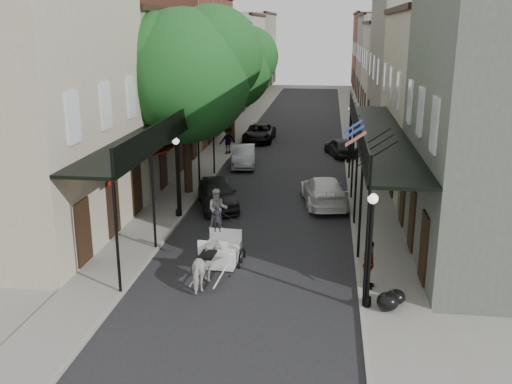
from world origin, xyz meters
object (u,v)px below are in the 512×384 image
(lamppost_right_near, at_px, (370,249))
(car_right_near, at_px, (324,191))
(car_right_far, at_px, (341,147))
(pedestrian_sidewalk_left, at_px, (227,140))
(horse, at_px, (207,266))
(car_left_near, at_px, (218,193))
(tree_near, at_px, (193,70))
(car_left_far, at_px, (259,133))
(pedestrian_walking, at_px, (218,209))
(lamppost_left, at_px, (177,176))
(pedestrian_sidewalk_right, at_px, (369,264))
(carriage, at_px, (223,236))
(tree_far, at_px, (236,66))
(car_left_mid, at_px, (244,156))
(lamppost_right_far, at_px, (350,133))

(lamppost_right_near, height_order, car_right_near, lamppost_right_near)
(car_right_far, bearing_deg, pedestrian_sidewalk_left, -11.17)
(horse, xyz_separation_m, car_left_near, (-1.35, 8.87, -0.01))
(horse, bearing_deg, car_right_near, -107.83)
(tree_near, bearing_deg, car_left_far, 83.82)
(car_right_near, relative_size, car_right_far, 1.30)
(horse, bearing_deg, pedestrian_walking, -79.39)
(horse, bearing_deg, lamppost_left, -64.62)
(pedestrian_sidewalk_right, bearing_deg, car_left_far, 34.00)
(carriage, height_order, pedestrian_sidewalk_left, carriage)
(car_left_far, height_order, car_right_far, car_left_far)
(lamppost_left, bearing_deg, car_right_far, 61.94)
(car_right_near, bearing_deg, car_left_far, -80.77)
(tree_far, distance_m, car_left_near, 17.16)
(lamppost_left, height_order, pedestrian_walking, lamppost_left)
(pedestrian_sidewalk_left, bearing_deg, car_left_far, -147.06)
(carriage, height_order, car_left_mid, carriage)
(lamppost_right_near, distance_m, lamppost_left, 11.46)
(tree_near, distance_m, horse, 12.91)
(horse, height_order, car_right_far, horse)
(lamppost_left, xyz_separation_m, pedestrian_walking, (2.10, -1.22, -1.13))
(tree_far, xyz_separation_m, car_left_far, (1.65, 0.76, -5.18))
(lamppost_right_near, relative_size, car_right_far, 0.98)
(car_left_mid, bearing_deg, pedestrian_sidewalk_right, -75.57)
(horse, distance_m, car_left_near, 8.97)
(horse, relative_size, car_left_far, 0.37)
(lamppost_left, bearing_deg, car_left_mid, 81.95)
(carriage, relative_size, pedestrian_walking, 1.37)
(pedestrian_sidewalk_left, relative_size, car_left_mid, 0.47)
(lamppost_left, relative_size, pedestrian_sidewalk_right, 2.21)
(lamppost_right_near, distance_m, car_left_mid, 19.82)
(horse, relative_size, car_right_far, 0.47)
(lamppost_right_near, relative_size, car_left_near, 0.86)
(car_left_near, height_order, car_right_far, car_left_near)
(lamppost_right_far, height_order, car_right_near, lamppost_right_far)
(tree_near, height_order, pedestrian_sidewalk_left, tree_near)
(pedestrian_walking, relative_size, car_left_far, 0.39)
(lamppost_right_near, relative_size, carriage, 1.48)
(lamppost_right_near, xyz_separation_m, pedestrian_sidewalk_right, (0.10, 1.36, -1.09))
(pedestrian_walking, bearing_deg, horse, -91.96)
(pedestrian_sidewalk_left, bearing_deg, carriage, 59.51)
(car_left_near, distance_m, car_right_far, 14.02)
(carriage, xyz_separation_m, pedestrian_sidewalk_right, (5.32, -1.97, -0.01))
(pedestrian_walking, bearing_deg, car_right_near, 33.22)
(carriage, bearing_deg, pedestrian_walking, 107.57)
(car_left_far, bearing_deg, pedestrian_sidewalk_left, -106.27)
(lamppost_right_far, relative_size, pedestrian_sidewalk_left, 1.93)
(lamppost_right_near, xyz_separation_m, carriage, (-5.22, 3.33, -1.08))
(lamppost_right_far, bearing_deg, pedestrian_walking, -114.77)
(lamppost_left, distance_m, carriage, 5.64)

